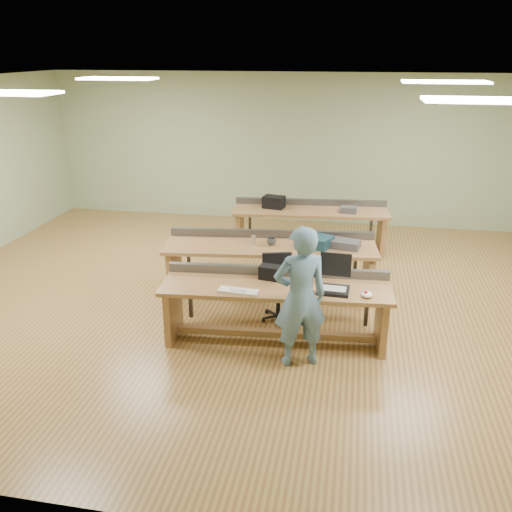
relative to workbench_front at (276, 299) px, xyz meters
name	(u,v)px	position (x,y,z in m)	size (l,w,h in m)	color
floor	(255,300)	(-0.46, 1.06, -0.55)	(10.00, 10.00, 0.00)	olive
ceiling	(254,84)	(-0.46, 1.06, 2.45)	(10.00, 10.00, 0.00)	silver
wall_back	(291,149)	(-0.46, 5.06, 0.95)	(10.00, 0.04, 3.00)	#98AA81
wall_front	(145,352)	(-0.46, -2.94, 0.95)	(10.00, 0.04, 3.00)	#98AA81
fluor_panels	(254,87)	(-0.46, 1.06, 2.42)	(6.20, 3.50, 0.03)	white
workbench_front	(276,299)	(0.00, 0.00, 0.00)	(2.82, 0.95, 0.86)	#B2804B
workbench_mid	(270,256)	(-0.29, 1.40, 0.01)	(3.14, 1.16, 0.86)	#B2804B
workbench_back	(310,220)	(0.12, 3.35, 0.00)	(2.78, 0.98, 0.86)	#B2804B
person	(300,297)	(0.35, -0.49, 0.28)	(0.61, 0.40, 1.67)	#6487A4
laptop_base	(333,290)	(0.69, -0.09, 0.22)	(0.37, 0.30, 0.04)	black
laptop_screen	(336,265)	(0.70, 0.06, 0.48)	(0.37, 0.02, 0.29)	black
keyboard	(238,291)	(-0.40, -0.30, 0.21)	(0.47, 0.16, 0.03)	silver
trackball_mouse	(367,294)	(1.08, -0.15, 0.23)	(0.13, 0.15, 0.07)	white
camera_bag	(270,272)	(-0.10, 0.16, 0.28)	(0.25, 0.16, 0.17)	black
task_chair	(278,296)	(-0.06, 0.59, -0.23)	(0.58, 0.58, 0.88)	black
parts_bin_teal	(316,241)	(0.36, 1.45, 0.27)	(0.44, 0.33, 0.15)	#13323E
parts_bin_grey	(346,244)	(0.78, 1.46, 0.25)	(0.40, 0.26, 0.11)	#3B3B3E
mug	(271,241)	(-0.28, 1.38, 0.25)	(0.14, 0.14, 0.11)	#3B3B3E
drinks_can	(253,240)	(-0.54, 1.37, 0.26)	(0.07, 0.07, 0.13)	silver
storage_box_back	(274,202)	(-0.54, 3.33, 0.30)	(0.37, 0.26, 0.21)	black
tray_back	(349,210)	(0.78, 3.26, 0.25)	(0.27, 0.20, 0.11)	#3B3B3E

